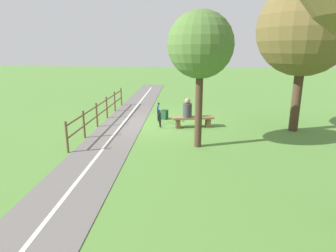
# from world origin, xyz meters

# --- Properties ---
(ground_plane) EXTENTS (80.00, 80.00, 0.00)m
(ground_plane) POSITION_xyz_m (0.00, 0.00, 0.00)
(ground_plane) COLOR #548438
(paved_path) EXTENTS (3.90, 36.05, 0.02)m
(paved_path) POSITION_xyz_m (1.25, 4.00, 0.01)
(paved_path) COLOR #66605E
(paved_path) RESTS_ON ground_plane
(path_centre_line) EXTENTS (1.94, 31.95, 0.00)m
(path_centre_line) POSITION_xyz_m (1.25, 4.00, 0.02)
(path_centre_line) COLOR silver
(path_centre_line) RESTS_ON paved_path
(bench) EXTENTS (1.76, 0.76, 0.45)m
(bench) POSITION_xyz_m (-1.61, 0.37, 0.31)
(bench) COLOR brown
(bench) RESTS_ON ground_plane
(person_seated) EXTENTS (0.43, 0.43, 0.79)m
(person_seated) POSITION_xyz_m (-1.37, 0.42, 0.79)
(person_seated) COLOR #38383D
(person_seated) RESTS_ON bench
(bicycle) EXTENTS (0.41, 1.74, 0.90)m
(bicycle) POSITION_xyz_m (-0.11, -0.05, 0.38)
(bicycle) COLOR black
(bicycle) RESTS_ON ground_plane
(backpack) EXTENTS (0.37, 0.35, 0.44)m
(backpack) POSITION_xyz_m (-0.24, -0.94, 0.22)
(backpack) COLOR #1E4C2D
(backpack) RESTS_ON ground_plane
(fence_roadside) EXTENTS (0.43, 7.94, 1.03)m
(fence_roadside) POSITION_xyz_m (2.46, -0.07, 0.61)
(fence_roadside) COLOR brown
(fence_roadside) RESTS_ON ground_plane
(tree_far_right) EXTENTS (3.50, 3.50, 5.67)m
(tree_far_right) POSITION_xyz_m (-5.65, 0.44, 3.90)
(tree_far_right) COLOR #473323
(tree_far_right) RESTS_ON ground_plane
(tree_far_left) EXTENTS (2.09, 2.09, 4.37)m
(tree_far_left) POSITION_xyz_m (-1.82, 2.82, 3.30)
(tree_far_left) COLOR #473323
(tree_far_left) RESTS_ON ground_plane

